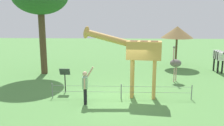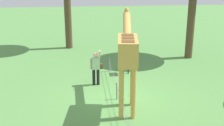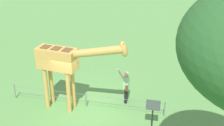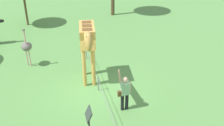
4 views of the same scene
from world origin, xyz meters
The scene contains 5 objects.
ground_plane centered at (0.00, 0.00, 0.00)m, with size 60.00×60.00×0.00m, color #568E47.
giraffe centered at (-0.76, -0.13, 2.31)m, with size 4.01×1.00×3.62m.
visitor centered at (1.69, 0.94, 0.90)m, with size 0.54×0.58×1.77m.
info_sign centered at (3.06, -0.78, 0.95)m, with size 0.56×0.21×1.32m.
wire_fence centered at (0.00, 0.17, 0.40)m, with size 7.05×0.05×0.75m.
Camera 3 is at (3.54, -10.64, 7.64)m, focal length 47.55 mm.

